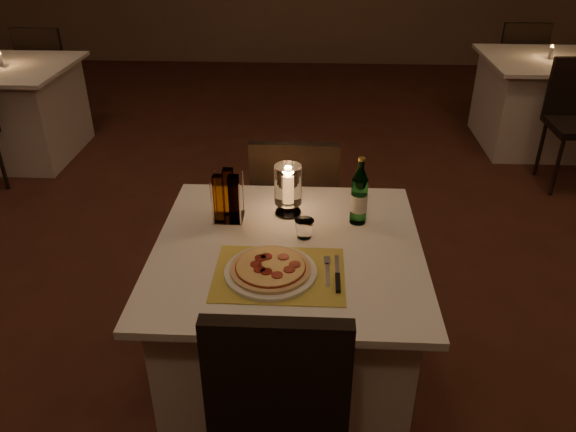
{
  "coord_description": "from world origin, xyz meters",
  "views": [
    {
      "loc": [
        0.15,
        -2.29,
        1.88
      ],
      "look_at": [
        0.06,
        -0.52,
        0.86
      ],
      "focal_mm": 35.0,
      "sensor_mm": 36.0,
      "label": 1
    }
  ],
  "objects_px": {
    "neighbor_table_right": "(540,102)",
    "plate": "(271,272)",
    "tumbler": "(304,229)",
    "hurricane_candle": "(288,186)",
    "pizza": "(271,268)",
    "main_table": "(288,322)",
    "water_bottle": "(359,197)",
    "neighbor_table_left": "(14,111)",
    "chair_far": "(295,201)"
  },
  "relations": [
    {
      "from": "hurricane_candle",
      "to": "neighbor_table_left",
      "type": "height_order",
      "value": "hurricane_candle"
    },
    {
      "from": "tumbler",
      "to": "water_bottle",
      "type": "height_order",
      "value": "water_bottle"
    },
    {
      "from": "pizza",
      "to": "hurricane_candle",
      "type": "relative_size",
      "value": 1.31
    },
    {
      "from": "chair_far",
      "to": "water_bottle",
      "type": "xyz_separation_m",
      "value": [
        0.27,
        -0.52,
        0.3
      ]
    },
    {
      "from": "pizza",
      "to": "tumbler",
      "type": "relative_size",
      "value": 3.79
    },
    {
      "from": "chair_far",
      "to": "plate",
      "type": "height_order",
      "value": "chair_far"
    },
    {
      "from": "plate",
      "to": "neighbor_table_left",
      "type": "xyz_separation_m",
      "value": [
        -2.28,
        2.64,
        -0.38
      ]
    },
    {
      "from": "chair_far",
      "to": "pizza",
      "type": "height_order",
      "value": "chair_far"
    },
    {
      "from": "pizza",
      "to": "neighbor_table_left",
      "type": "relative_size",
      "value": 0.28
    },
    {
      "from": "pizza",
      "to": "neighbor_table_right",
      "type": "bearing_deg",
      "value": 56.73
    },
    {
      "from": "water_bottle",
      "to": "neighbor_table_left",
      "type": "xyz_separation_m",
      "value": [
        -2.6,
        2.26,
        -0.48
      ]
    },
    {
      "from": "main_table",
      "to": "pizza",
      "type": "height_order",
      "value": "pizza"
    },
    {
      "from": "tumbler",
      "to": "neighbor_table_right",
      "type": "height_order",
      "value": "tumbler"
    },
    {
      "from": "tumbler",
      "to": "hurricane_candle",
      "type": "height_order",
      "value": "hurricane_candle"
    },
    {
      "from": "hurricane_candle",
      "to": "pizza",
      "type": "bearing_deg",
      "value": -95.1
    },
    {
      "from": "plate",
      "to": "neighbor_table_right",
      "type": "bearing_deg",
      "value": 56.72
    },
    {
      "from": "hurricane_candle",
      "to": "chair_far",
      "type": "bearing_deg",
      "value": 88.6
    },
    {
      "from": "neighbor_table_left",
      "to": "neighbor_table_right",
      "type": "relative_size",
      "value": 1.0
    },
    {
      "from": "main_table",
      "to": "chair_far",
      "type": "bearing_deg",
      "value": 90.0
    },
    {
      "from": "main_table",
      "to": "hurricane_candle",
      "type": "xyz_separation_m",
      "value": [
        -0.01,
        0.25,
        0.49
      ]
    },
    {
      "from": "main_table",
      "to": "neighbor_table_left",
      "type": "height_order",
      "value": "same"
    },
    {
      "from": "pizza",
      "to": "neighbor_table_right",
      "type": "distance_m",
      "value": 3.7
    },
    {
      "from": "neighbor_table_right",
      "to": "plate",
      "type": "bearing_deg",
      "value": -123.28
    },
    {
      "from": "main_table",
      "to": "neighbor_table_right",
      "type": "distance_m",
      "value": 3.51
    },
    {
      "from": "main_table",
      "to": "neighbor_table_left",
      "type": "relative_size",
      "value": 1.0
    },
    {
      "from": "hurricane_candle",
      "to": "neighbor_table_right",
      "type": "height_order",
      "value": "hurricane_candle"
    },
    {
      "from": "main_table",
      "to": "water_bottle",
      "type": "xyz_separation_m",
      "value": [
        0.27,
        0.2,
        0.48
      ]
    },
    {
      "from": "chair_far",
      "to": "neighbor_table_right",
      "type": "bearing_deg",
      "value": 47.95
    },
    {
      "from": "pizza",
      "to": "hurricane_candle",
      "type": "xyz_separation_m",
      "value": [
        0.04,
        0.43,
        0.1
      ]
    },
    {
      "from": "plate",
      "to": "water_bottle",
      "type": "xyz_separation_m",
      "value": [
        0.32,
        0.38,
        0.1
      ]
    },
    {
      "from": "water_bottle",
      "to": "hurricane_candle",
      "type": "height_order",
      "value": "water_bottle"
    },
    {
      "from": "chair_far",
      "to": "tumbler",
      "type": "bearing_deg",
      "value": -84.68
    },
    {
      "from": "chair_far",
      "to": "pizza",
      "type": "xyz_separation_m",
      "value": [
        -0.05,
        -0.89,
        0.22
      ]
    },
    {
      "from": "plate",
      "to": "water_bottle",
      "type": "bearing_deg",
      "value": 49.57
    },
    {
      "from": "tumbler",
      "to": "plate",
      "type": "bearing_deg",
      "value": -113.67
    },
    {
      "from": "neighbor_table_right",
      "to": "water_bottle",
      "type": "bearing_deg",
      "value": -122.17
    },
    {
      "from": "tumbler",
      "to": "neighbor_table_left",
      "type": "bearing_deg",
      "value": 135.0
    },
    {
      "from": "neighbor_table_right",
      "to": "main_table",
      "type": "bearing_deg",
      "value": -124.21
    },
    {
      "from": "chair_far",
      "to": "hurricane_candle",
      "type": "distance_m",
      "value": 0.56
    },
    {
      "from": "tumbler",
      "to": "neighbor_table_left",
      "type": "relative_size",
      "value": 0.07
    },
    {
      "from": "pizza",
      "to": "water_bottle",
      "type": "height_order",
      "value": "water_bottle"
    },
    {
      "from": "tumbler",
      "to": "neighbor_table_right",
      "type": "distance_m",
      "value": 3.44
    },
    {
      "from": "hurricane_candle",
      "to": "neighbor_table_left",
      "type": "bearing_deg",
      "value": 136.37
    },
    {
      "from": "chair_far",
      "to": "neighbor_table_right",
      "type": "xyz_separation_m",
      "value": [
        1.97,
        2.19,
        -0.18
      ]
    },
    {
      "from": "chair_far",
      "to": "neighbor_table_left",
      "type": "distance_m",
      "value": 2.92
    },
    {
      "from": "water_bottle",
      "to": "neighbor_table_left",
      "type": "bearing_deg",
      "value": 138.95
    },
    {
      "from": "water_bottle",
      "to": "plate",
      "type": "bearing_deg",
      "value": -130.43
    },
    {
      "from": "main_table",
      "to": "chair_far",
      "type": "height_order",
      "value": "chair_far"
    },
    {
      "from": "pizza",
      "to": "tumbler",
      "type": "distance_m",
      "value": 0.27
    },
    {
      "from": "tumbler",
      "to": "main_table",
      "type": "bearing_deg",
      "value": -130.29
    }
  ]
}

